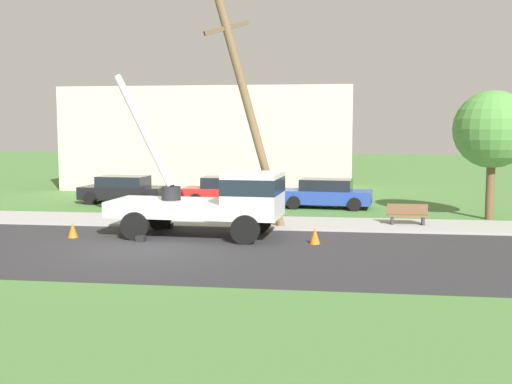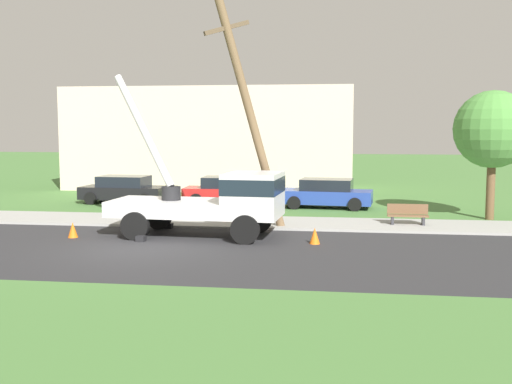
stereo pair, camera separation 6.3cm
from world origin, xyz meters
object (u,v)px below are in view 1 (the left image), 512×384
parked_sedan_black (124,190)px  park_bench (407,215)px  traffic_cone_ahead (315,236)px  parked_sedan_blue (326,193)px  utility_truck (218,198)px  roadside_tree_near (492,130)px  traffic_cone_curbside (257,224)px  traffic_cone_behind (73,230)px  leaning_utility_pole (250,114)px  parked_sedan_red (227,191)px

parked_sedan_black → park_bench: parked_sedan_black is taller
traffic_cone_ahead → parked_sedan_blue: bearing=89.4°
parked_sedan_blue → utility_truck: bearing=-112.7°
utility_truck → roadside_tree_near: 12.41m
traffic_cone_curbside → park_bench: park_bench is taller
traffic_cone_curbside → traffic_cone_ahead: bearing=-44.0°
utility_truck → parked_sedan_blue: (3.63, 8.69, -0.70)m
parked_sedan_blue → traffic_cone_behind: bearing=-132.5°
utility_truck → traffic_cone_curbside: size_ratio=12.05×
leaning_utility_pole → traffic_cone_curbside: (0.30, -0.26, -4.18)m
traffic_cone_curbside → parked_sedan_black: bearing=136.0°
roadside_tree_near → parked_sedan_blue: bearing=157.8°
traffic_cone_behind → parked_sedan_black: parked_sedan_black is taller
traffic_cone_curbside → roadside_tree_near: 11.07m
parked_sedan_black → parked_sedan_red: (5.44, 0.19, 0.00)m
utility_truck → parked_sedan_red: (-1.42, 9.29, -0.70)m
traffic_cone_ahead → traffic_cone_behind: (-8.68, 0.00, 0.00)m
traffic_cone_behind → parked_sedan_black: size_ratio=0.12×
traffic_cone_behind → parked_sedan_red: (3.74, 10.21, 0.43)m
traffic_cone_ahead → parked_sedan_blue: size_ratio=0.12×
traffic_cone_ahead → roadside_tree_near: roadside_tree_near is taller
utility_truck → traffic_cone_curbside: utility_truck is taller
traffic_cone_behind → park_bench: size_ratio=0.35×
leaning_utility_pole → roadside_tree_near: bearing=23.5°
traffic_cone_curbside → parked_sedan_blue: parked_sedan_blue is taller
utility_truck → traffic_cone_behind: (-5.16, -0.91, -1.13)m
utility_truck → park_bench: size_ratio=4.22×
parked_sedan_blue → roadside_tree_near: bearing=-22.2°
traffic_cone_behind → parked_sedan_red: size_ratio=0.13×
park_bench → roadside_tree_near: roadside_tree_near is taller
traffic_cone_curbside → utility_truck: bearing=-133.4°
traffic_cone_ahead → park_bench: park_bench is taller
roadside_tree_near → parked_sedan_black: bearing=169.3°
traffic_cone_behind → traffic_cone_curbside: size_ratio=1.00×
parked_sedan_black → park_bench: 15.04m
parked_sedan_red → traffic_cone_curbside: bearing=-71.7°
leaning_utility_pole → parked_sedan_blue: size_ratio=1.91×
traffic_cone_curbside → parked_sedan_red: size_ratio=0.13×
parked_sedan_red → roadside_tree_near: bearing=-16.1°
parked_sedan_black → roadside_tree_near: bearing=-10.7°
parked_sedan_black → park_bench: size_ratio=2.81×
utility_truck → parked_sedan_red: bearing=98.7°
park_bench → leaning_utility_pole: bearing=-164.2°
parked_sedan_blue → roadside_tree_near: size_ratio=0.83×
parked_sedan_blue → park_bench: bearing=-58.0°
traffic_cone_ahead → traffic_cone_curbside: same height
traffic_cone_behind → park_bench: 12.87m
leaning_utility_pole → traffic_cone_behind: size_ratio=15.55×
roadside_tree_near → traffic_cone_behind: bearing=-157.0°
parked_sedan_red → traffic_cone_behind: bearing=-110.1°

